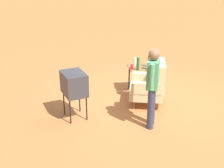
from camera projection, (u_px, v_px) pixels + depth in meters
name	position (u px, v px, depth m)	size (l,w,h in m)	color
ground_plane	(146.00, 100.00, 7.49)	(60.00, 60.00, 0.00)	#AD6033
armchair	(151.00, 85.00, 7.05)	(0.93, 0.94, 1.06)	brown
side_table	(140.00, 71.00, 7.74)	(0.56, 0.56, 0.66)	black
tv_on_stand	(74.00, 84.00, 6.36)	(0.70, 0.59, 1.03)	black
person_standing	(153.00, 84.00, 5.96)	(0.54, 0.34, 1.64)	#2D3347
bottle_wine_green	(138.00, 64.00, 7.46)	(0.07, 0.07, 0.32)	#1E5623
bottle_tall_amber	(149.00, 61.00, 7.67)	(0.07, 0.07, 0.30)	brown
bottle_short_clear	(135.00, 61.00, 7.82)	(0.06, 0.06, 0.20)	silver
soda_can_red	(132.00, 67.00, 7.54)	(0.07, 0.07, 0.12)	red
flower_vase	(149.00, 64.00, 7.48)	(0.14, 0.10, 0.27)	silver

